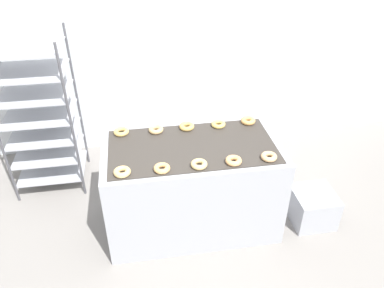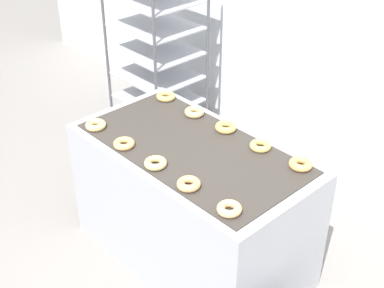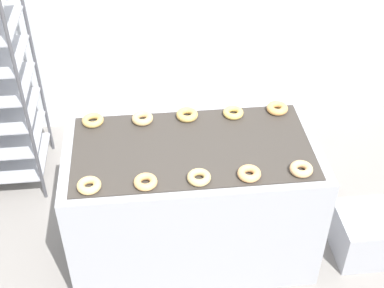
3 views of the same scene
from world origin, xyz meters
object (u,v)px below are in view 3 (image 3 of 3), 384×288
(donut_near_leftmost, at_px, (89,185))
(donut_near_left, at_px, (145,182))
(glaze_bin, at_px, (364,234))
(donut_near_center, at_px, (199,177))
(donut_far_center, at_px, (187,115))
(donut_near_right, at_px, (249,173))
(donut_far_right, at_px, (233,113))
(fryer_machine, at_px, (192,200))
(donut_near_rightmost, at_px, (301,169))
(donut_far_left, at_px, (142,118))
(donut_far_rightmost, at_px, (277,108))
(donut_far_leftmost, at_px, (93,120))

(donut_near_leftmost, bearing_deg, donut_near_left, -0.44)
(glaze_bin, bearing_deg, donut_near_leftmost, -175.82)
(donut_near_center, relative_size, donut_far_center, 0.96)
(donut_near_right, xyz_separation_m, donut_far_right, (0.01, 0.56, -0.00))
(fryer_machine, relative_size, donut_near_rightmost, 11.72)
(donut_near_right, relative_size, donut_far_right, 1.01)
(donut_near_left, height_order, donut_far_center, donut_far_center)
(glaze_bin, relative_size, donut_near_left, 3.00)
(donut_far_left, bearing_deg, donut_near_left, -90.29)
(donut_far_right, bearing_deg, donut_near_center, -116.28)
(donut_near_left, bearing_deg, donut_near_leftmost, 179.56)
(donut_near_rightmost, distance_m, donut_far_center, 0.80)
(donut_near_right, height_order, donut_far_right, donut_near_right)
(donut_near_right, distance_m, donut_far_left, 0.79)
(donut_far_center, bearing_deg, donut_far_right, -1.24)
(donut_near_right, bearing_deg, donut_far_right, 89.18)
(glaze_bin, xyz_separation_m, donut_near_center, (-1.10, -0.12, 0.72))
(donut_far_right, bearing_deg, glaze_bin, -28.32)
(donut_near_left, xyz_separation_m, donut_far_center, (0.27, 0.58, 0.00))
(glaze_bin, xyz_separation_m, donut_far_rightmost, (-0.54, 0.46, 0.72))
(donut_far_left, bearing_deg, glaze_bin, -17.66)
(donut_near_right, bearing_deg, donut_near_leftmost, -179.77)
(glaze_bin, relative_size, donut_far_leftmost, 2.87)
(fryer_machine, distance_m, donut_near_leftmost, 0.78)
(donut_far_center, bearing_deg, donut_far_left, -177.95)
(donut_far_leftmost, bearing_deg, donut_near_left, -62.91)
(donut_far_leftmost, bearing_deg, donut_near_center, -44.73)
(donut_near_right, distance_m, donut_near_rightmost, 0.29)
(donut_near_right, xyz_separation_m, donut_far_left, (-0.55, 0.56, 0.00))
(donut_far_leftmost, bearing_deg, glaze_bin, -15.12)
(donut_far_right, bearing_deg, donut_near_left, -134.67)
(donut_near_leftmost, distance_m, donut_far_rightmost, 1.28)
(fryer_machine, distance_m, donut_near_left, 0.60)
(donut_near_rightmost, height_order, donut_far_center, same)
(donut_near_rightmost, bearing_deg, donut_near_leftmost, -179.50)
(donut_near_leftmost, distance_m, donut_near_left, 0.29)
(glaze_bin, xyz_separation_m, donut_far_right, (-0.82, 0.44, 0.72))
(fryer_machine, relative_size, donut_near_right, 11.64)
(donut_near_left, relative_size, donut_far_center, 0.94)
(donut_near_right, distance_m, donut_far_right, 0.56)
(donut_near_rightmost, height_order, donut_far_right, donut_near_rightmost)
(donut_far_rightmost, bearing_deg, donut_far_leftmost, -179.80)
(donut_near_left, height_order, donut_near_center, same)
(donut_near_leftmost, distance_m, donut_far_center, 0.81)
(donut_near_right, bearing_deg, donut_near_center, -179.82)
(glaze_bin, relative_size, donut_far_right, 2.99)
(donut_near_center, relative_size, donut_near_rightmost, 1.01)
(donut_far_left, distance_m, donut_far_center, 0.27)
(donut_far_center, xyz_separation_m, donut_far_rightmost, (0.57, 0.01, 0.00))
(glaze_bin, xyz_separation_m, donut_near_right, (-0.83, -0.12, 0.72))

